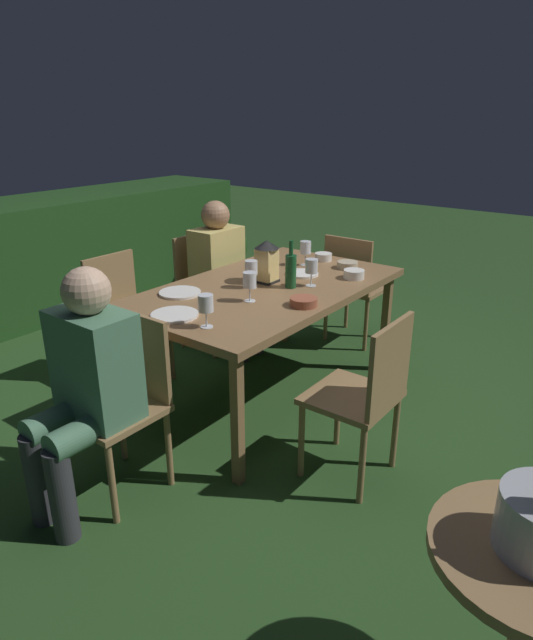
{
  "coord_description": "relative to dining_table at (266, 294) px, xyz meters",
  "views": [
    {
      "loc": [
        -2.54,
        -1.93,
        1.76
      ],
      "look_at": [
        0.0,
        0.0,
        0.53
      ],
      "focal_mm": 30.59,
      "sensor_mm": 36.0,
      "label": 1
    }
  ],
  "objects": [
    {
      "name": "chair_side_right_a",
      "position": [
        -0.39,
        0.9,
        -0.21
      ],
      "size": [
        0.42,
        0.4,
        0.87
      ],
      "color": "#937047",
      "rests_on": "ground"
    },
    {
      "name": "potted_plant_by_hedge",
      "position": [
        1.69,
        1.82,
        -0.32
      ],
      "size": [
        0.45,
        0.45,
        0.65
      ],
      "color": "brown",
      "rests_on": "ground"
    },
    {
      "name": "wine_glass_d",
      "position": [
        -0.29,
        -0.1,
        0.17
      ],
      "size": [
        0.08,
        0.08,
        0.17
      ],
      "color": "silver",
      "rests_on": "dining_table"
    },
    {
      "name": "hedge_backdrop",
      "position": [
        0.0,
        2.67,
        -0.19
      ],
      "size": [
        4.48,
        0.88,
        1.02
      ],
      "primitive_type": "cube",
      "color": "#1E4219",
      "rests_on": "ground"
    },
    {
      "name": "bowl_dip",
      "position": [
        0.72,
        0.04,
        0.08
      ],
      "size": [
        0.12,
        0.12,
        0.05
      ],
      "color": "silver",
      "rests_on": "dining_table"
    },
    {
      "name": "person_in_mustard",
      "position": [
        0.39,
        0.71,
        -0.06
      ],
      "size": [
        0.38,
        0.47,
        1.15
      ],
      "color": "tan",
      "rests_on": "ground"
    },
    {
      "name": "green_bottle_on_table",
      "position": [
        0.06,
        -0.14,
        0.16
      ],
      "size": [
        0.07,
        0.07,
        0.29
      ],
      "color": "#195128",
      "rests_on": "dining_table"
    },
    {
      "name": "person_in_green",
      "position": [
        -1.32,
        0.0,
        -0.06
      ],
      "size": [
        0.48,
        0.38,
        1.15
      ],
      "color": "#4C7A5B",
      "rests_on": "ground"
    },
    {
      "name": "chair_head_far",
      "position": [
        1.13,
        0.0,
        -0.21
      ],
      "size": [
        0.4,
        0.42,
        0.87
      ],
      "color": "#937047",
      "rests_on": "ground"
    },
    {
      "name": "side_table",
      "position": [
        -1.19,
        -1.83,
        -0.26
      ],
      "size": [
        0.59,
        0.59,
        0.66
      ],
      "color": "#937047",
      "rests_on": "ground"
    },
    {
      "name": "plate_b",
      "position": [
        -0.71,
        0.06,
        0.06
      ],
      "size": [
        0.25,
        0.25,
        0.01
      ],
      "primitive_type": "cylinder",
      "color": "white",
      "rests_on": "dining_table"
    },
    {
      "name": "bowl_olives",
      "position": [
        0.46,
        -0.35,
        0.08
      ],
      "size": [
        0.13,
        0.13,
        0.06
      ],
      "color": "silver",
      "rests_on": "dining_table"
    },
    {
      "name": "plate_a",
      "position": [
        -0.44,
        0.31,
        0.06
      ],
      "size": [
        0.24,
        0.24,
        0.01
      ],
      "primitive_type": "cylinder",
      "color": "white",
      "rests_on": "dining_table"
    },
    {
      "name": "wine_glass_c",
      "position": [
        0.54,
        0.07,
        0.17
      ],
      "size": [
        0.08,
        0.08,
        0.17
      ],
      "color": "silver",
      "rests_on": "dining_table"
    },
    {
      "name": "bowl_salad",
      "position": [
        -0.17,
        -0.38,
        0.08
      ],
      "size": [
        0.15,
        0.15,
        0.05
      ],
      "color": "#9E5138",
      "rests_on": "dining_table"
    },
    {
      "name": "chair_side_left_a",
      "position": [
        -0.39,
        -0.9,
        -0.21
      ],
      "size": [
        0.42,
        0.4,
        0.87
      ],
      "color": "#937047",
      "rests_on": "ground"
    },
    {
      "name": "plate_c",
      "position": [
        0.33,
        -0.04,
        0.06
      ],
      "size": [
        0.21,
        0.21,
        0.01
      ],
      "primitive_type": "cylinder",
      "color": "white",
      "rests_on": "dining_table"
    },
    {
      "name": "wine_glass_b",
      "position": [
        0.16,
        -0.22,
        0.17
      ],
      "size": [
        0.08,
        0.08,
        0.17
      ],
      "color": "silver",
      "rests_on": "dining_table"
    },
    {
      "name": "wine_glass_e",
      "position": [
        -0.72,
        -0.18,
        0.17
      ],
      "size": [
        0.08,
        0.08,
        0.17
      ],
      "color": "silver",
      "rests_on": "dining_table"
    },
    {
      "name": "wine_glass_a",
      "position": [
        -0.09,
        0.05,
        0.17
      ],
      "size": [
        0.08,
        0.08,
        0.17
      ],
      "color": "silver",
      "rests_on": "dining_table"
    },
    {
      "name": "dining_table",
      "position": [
        0.0,
        0.0,
        0.0
      ],
      "size": [
        1.76,
        1.02,
        0.75
      ],
      "color": "olive",
      "rests_on": "ground"
    },
    {
      "name": "lantern_centerpiece",
      "position": [
        0.06,
        0.04,
        0.2
      ],
      "size": [
        0.15,
        0.15,
        0.27
      ],
      "color": "black",
      "rests_on": "dining_table"
    },
    {
      "name": "ground_plane",
      "position": [
        0.0,
        0.0,
        -0.7
      ],
      "size": [
        16.0,
        16.0,
        0.0
      ],
      "primitive_type": "plane",
      "color": "#26471E"
    },
    {
      "name": "bowl_bread",
      "position": [
        0.65,
        -0.2,
        0.08
      ],
      "size": [
        0.14,
        0.14,
        0.05
      ],
      "color": "#BCAD8E",
      "rests_on": "dining_table"
    },
    {
      "name": "chair_head_near",
      "position": [
        -1.13,
        0.0,
        -0.21
      ],
      "size": [
        0.4,
        0.42,
        0.87
      ],
      "color": "#937047",
      "rests_on": "ground"
    },
    {
      "name": "chair_side_right_b",
      "position": [
        0.39,
        0.9,
        -0.21
      ],
      "size": [
        0.42,
        0.4,
        0.87
      ],
      "color": "#937047",
      "rests_on": "ground"
    }
  ]
}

